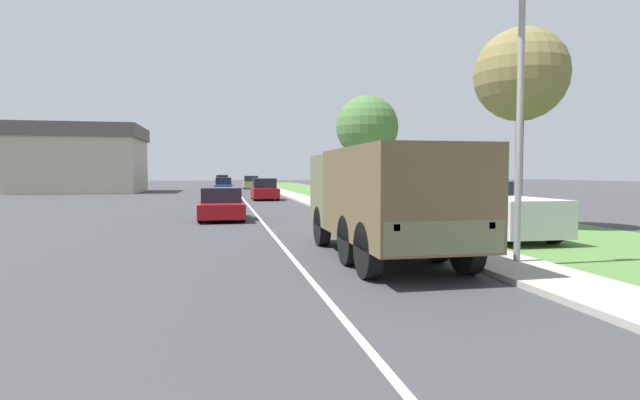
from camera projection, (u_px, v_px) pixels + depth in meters
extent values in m
plane|color=#38383A|center=(243.00, 198.00, 39.66)|extent=(180.00, 180.00, 0.00)
cube|color=silver|center=(243.00, 198.00, 39.66)|extent=(0.12, 120.00, 0.00)
cube|color=#9E9B93|center=(299.00, 197.00, 40.53)|extent=(1.80, 120.00, 0.12)
cube|color=#4C7538|center=(351.00, 197.00, 41.40)|extent=(7.00, 120.00, 0.02)
cube|color=#606647|center=(357.00, 190.00, 14.49)|extent=(2.41, 1.91, 1.99)
cube|color=brown|center=(398.00, 194.00, 11.15)|extent=(2.41, 4.91, 2.05)
cube|color=#606647|center=(444.00, 237.00, 8.83)|extent=(2.29, 0.10, 0.60)
cube|color=red|center=(396.00, 227.00, 8.62)|extent=(0.12, 0.06, 0.12)
cube|color=red|center=(492.00, 225.00, 8.98)|extent=(0.12, 0.06, 0.12)
cylinder|color=black|center=(322.00, 226.00, 14.25)|extent=(0.30, 1.13, 1.13)
cylinder|color=black|center=(392.00, 224.00, 14.66)|extent=(0.30, 1.13, 1.13)
cylinder|color=black|center=(368.00, 250.00, 9.80)|extent=(0.30, 1.13, 1.13)
cylinder|color=black|center=(467.00, 247.00, 10.21)|extent=(0.30, 1.13, 1.13)
cylinder|color=black|center=(349.00, 240.00, 11.24)|extent=(0.30, 1.13, 1.13)
cylinder|color=black|center=(436.00, 238.00, 11.65)|extent=(0.30, 1.13, 1.13)
cube|color=maroon|center=(222.00, 209.00, 21.97)|extent=(1.94, 4.16, 0.60)
cube|color=black|center=(221.00, 195.00, 22.01)|extent=(1.71, 1.87, 0.64)
cylinder|color=black|center=(202.00, 210.00, 23.11)|extent=(0.20, 0.64, 0.64)
cylinder|color=black|center=(240.00, 210.00, 23.45)|extent=(0.20, 0.64, 0.64)
cylinder|color=black|center=(200.00, 215.00, 20.50)|extent=(0.20, 0.64, 0.64)
cylinder|color=black|center=(243.00, 215.00, 20.84)|extent=(0.20, 0.64, 0.64)
cube|color=maroon|center=(265.00, 193.00, 37.65)|extent=(1.88, 4.02, 0.72)
cube|color=black|center=(265.00, 183.00, 37.69)|extent=(1.65, 1.81, 0.73)
cylinder|color=black|center=(252.00, 195.00, 38.76)|extent=(0.20, 0.64, 0.64)
cylinder|color=black|center=(274.00, 195.00, 39.08)|extent=(0.20, 0.64, 0.64)
cylinder|color=black|center=(255.00, 197.00, 36.24)|extent=(0.20, 0.64, 0.64)
cylinder|color=black|center=(278.00, 196.00, 36.56)|extent=(0.20, 0.64, 0.64)
cube|color=navy|center=(223.00, 188.00, 50.16)|extent=(1.74, 4.37, 0.68)
cube|color=black|center=(223.00, 181.00, 50.20)|extent=(1.53, 1.97, 0.70)
cylinder|color=black|center=(216.00, 189.00, 51.39)|extent=(0.20, 0.64, 0.64)
cylinder|color=black|center=(231.00, 189.00, 51.69)|extent=(0.20, 0.64, 0.64)
cylinder|color=black|center=(216.00, 190.00, 48.65)|extent=(0.20, 0.64, 0.64)
cylinder|color=black|center=(232.00, 190.00, 48.95)|extent=(0.20, 0.64, 0.64)
cube|color=tan|center=(251.00, 185.00, 62.44)|extent=(1.87, 3.91, 0.72)
cube|color=black|center=(251.00, 179.00, 62.47)|extent=(1.65, 1.76, 0.73)
cylinder|color=black|center=(244.00, 186.00, 63.51)|extent=(0.20, 0.64, 0.64)
cylinder|color=black|center=(257.00, 186.00, 63.84)|extent=(0.20, 0.64, 0.64)
cylinder|color=black|center=(245.00, 187.00, 61.06)|extent=(0.20, 0.64, 0.64)
cylinder|color=black|center=(258.00, 187.00, 61.39)|extent=(0.20, 0.64, 0.64)
cube|color=maroon|center=(222.00, 183.00, 74.28)|extent=(1.92, 4.36, 0.74)
cube|color=black|center=(222.00, 177.00, 74.32)|extent=(1.69, 1.96, 0.75)
cylinder|color=black|center=(216.00, 184.00, 75.49)|extent=(0.20, 0.64, 0.64)
cylinder|color=black|center=(228.00, 184.00, 75.82)|extent=(0.20, 0.64, 0.64)
cylinder|color=black|center=(216.00, 184.00, 72.76)|extent=(0.20, 0.64, 0.64)
cylinder|color=black|center=(228.00, 184.00, 73.09)|extent=(0.20, 0.64, 0.64)
cube|color=silver|center=(494.00, 215.00, 15.95)|extent=(2.05, 5.11, 0.95)
cube|color=black|center=(472.00, 190.00, 17.35)|extent=(1.89, 2.15, 0.59)
cube|color=silver|center=(514.00, 200.00, 14.87)|extent=(2.05, 2.96, 0.12)
cylinder|color=black|center=(444.00, 221.00, 17.44)|extent=(0.24, 0.76, 0.76)
cylinder|color=black|center=(492.00, 220.00, 17.79)|extent=(0.24, 0.76, 0.76)
cylinder|color=black|center=(497.00, 232.00, 14.14)|extent=(0.24, 0.76, 0.76)
cylinder|color=black|center=(553.00, 231.00, 14.49)|extent=(0.24, 0.76, 0.76)
cylinder|color=gray|center=(521.00, 80.00, 10.87)|extent=(0.14, 0.14, 7.99)
cylinder|color=brown|center=(519.00, 164.00, 18.53)|extent=(0.28, 0.28, 4.73)
sphere|color=olive|center=(521.00, 75.00, 18.34)|extent=(3.41, 3.41, 3.41)
cylinder|color=brown|center=(367.00, 175.00, 31.47)|extent=(0.36, 0.36, 3.84)
sphere|color=#477038|center=(367.00, 127.00, 31.30)|extent=(3.92, 3.92, 3.92)
cube|color=#B2A893|center=(70.00, 166.00, 51.17)|extent=(13.82, 9.79, 5.47)
cube|color=#514C47|center=(69.00, 132.00, 50.98)|extent=(14.37, 10.18, 1.37)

